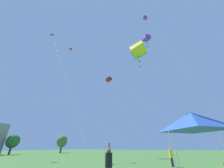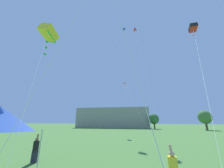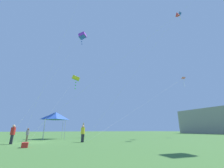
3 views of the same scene
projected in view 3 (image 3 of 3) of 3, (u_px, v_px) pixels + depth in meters
ground_plane at (30, 143)px, 15.67m from camera, size 220.00×220.00×0.00m
festival_tent at (56, 116)px, 22.87m from camera, size 3.07×3.07×3.88m
cooler_box at (25, 145)px, 11.28m from camera, size 0.64×0.43×0.37m
person_grey_shirt at (27, 134)px, 17.34m from camera, size 0.35×0.35×1.47m
person_red_shirt at (13, 134)px, 14.19m from camera, size 0.41×0.41×1.75m
person_black_shirt at (84, 131)px, 25.75m from camera, size 0.43×0.43×2.11m
person_yellow_shirt at (83, 133)px, 16.36m from camera, size 0.42×0.42×2.04m
kite_blue_delta_0 at (179, 15)px, 37.24m from camera, size 6.93×21.40×29.35m
kite_pink_delta_1 at (183, 79)px, 31.59m from camera, size 4.48×22.22×12.07m
kite_yellow_box_3 at (76, 78)px, 26.23m from camera, size 4.79×6.31×10.65m
kite_red_diamond_5 at (177, 14)px, 31.44m from camera, size 1.08×19.23×25.18m
kite_purple_box_6 at (82, 36)px, 23.85m from camera, size 3.44×7.91×16.14m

